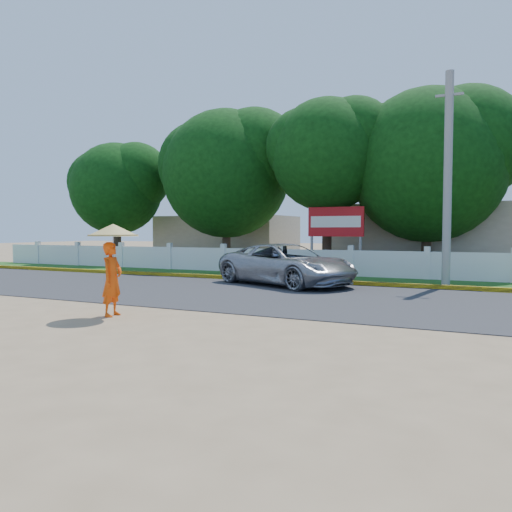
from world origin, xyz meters
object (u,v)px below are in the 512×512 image
Objects in this scene: monk_with_parasol at (113,256)px; billboard at (336,225)px; vehicle at (287,264)px; utility_pole at (448,180)px.

monk_with_parasol is 12.75m from billboard.
billboard is (0.27, 5.14, 1.41)m from vehicle.
utility_pole reaches higher than billboard.
billboard is at bearing 20.85° from vehicle.
vehicle is at bearing -93.02° from billboard.
vehicle is at bearing 80.89° from monk_with_parasol.
monk_with_parasol reaches higher than vehicle.
billboard is (-4.82, 3.18, -1.50)m from utility_pole.
monk_with_parasol is at bearing -123.62° from utility_pole.
vehicle is 7.63m from monk_with_parasol.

